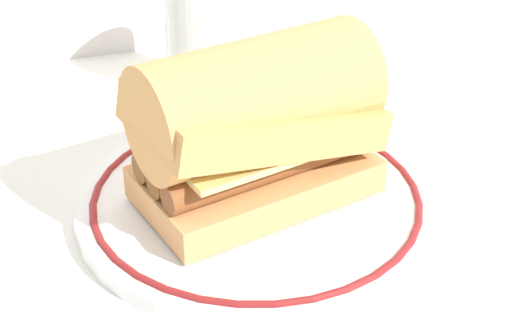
# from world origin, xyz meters

# --- Properties ---
(ground_plane) EXTENTS (1.50, 1.50, 0.00)m
(ground_plane) POSITION_xyz_m (0.00, 0.00, 0.00)
(ground_plane) COLOR silver
(plate) EXTENTS (0.28, 0.28, 0.01)m
(plate) POSITION_xyz_m (-0.03, -0.01, 0.01)
(plate) COLOR white
(plate) RESTS_ON ground_plane
(sausage_sandwich) EXTENTS (0.20, 0.14, 0.13)m
(sausage_sandwich) POSITION_xyz_m (-0.03, -0.01, 0.08)
(sausage_sandwich) COLOR tan
(sausage_sandwich) RESTS_ON plate
(drinking_glass) EXTENTS (0.07, 0.07, 0.12)m
(drinking_glass) POSITION_xyz_m (-0.02, 0.22, 0.05)
(drinking_glass) COLOR silver
(drinking_glass) RESTS_ON ground_plane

